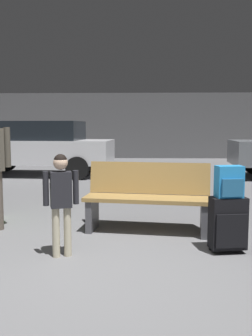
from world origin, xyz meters
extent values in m
cube|color=slate|center=(0.00, 4.00, -0.05)|extent=(18.00, 18.00, 0.10)
cube|color=#565658|center=(0.00, 12.86, 1.40)|extent=(18.00, 0.12, 2.80)
cube|color=#9E7A42|center=(0.52, 1.43, 0.44)|extent=(1.65, 0.65, 0.05)
cube|color=#9E7A42|center=(0.55, 1.67, 0.68)|extent=(1.60, 0.33, 0.42)
cube|color=#4C4C51|center=(-0.20, 1.53, 0.21)|extent=(0.13, 0.41, 0.41)
cube|color=#4C4C51|center=(1.23, 1.33, 0.21)|extent=(0.13, 0.41, 0.41)
cube|color=black|center=(1.37, 0.71, 0.32)|extent=(0.41, 0.25, 0.56)
cube|color=black|center=(1.39, 0.60, 0.26)|extent=(0.34, 0.07, 0.36)
cube|color=#A5A5AA|center=(1.36, 0.79, 0.59)|extent=(0.14, 0.04, 0.02)
cylinder|color=black|center=(1.20, 0.77, 0.02)|extent=(0.02, 0.05, 0.04)
cylinder|color=black|center=(1.52, 0.82, 0.02)|extent=(0.02, 0.05, 0.04)
cube|color=#268CD8|center=(1.37, 0.71, 0.77)|extent=(0.30, 0.20, 0.34)
cube|color=#23608E|center=(1.39, 0.61, 0.72)|extent=(0.23, 0.07, 0.19)
cylinder|color=black|center=(1.37, 0.71, 0.93)|extent=(0.06, 0.03, 0.02)
cylinder|color=beige|center=(-0.33, 0.53, 0.26)|extent=(0.08, 0.08, 0.52)
cylinder|color=beige|center=(-0.45, 0.49, 0.26)|extent=(0.08, 0.08, 0.52)
cube|color=#232328|center=(-0.39, 0.51, 0.71)|extent=(0.24, 0.19, 0.37)
cylinder|color=#232328|center=(-0.24, 0.56, 0.73)|extent=(0.06, 0.06, 0.35)
cylinder|color=#232328|center=(-0.54, 0.47, 0.73)|extent=(0.06, 0.06, 0.35)
sphere|color=beige|center=(-0.39, 0.51, 0.99)|extent=(0.15, 0.15, 0.15)
sphere|color=black|center=(-0.39, 0.51, 1.01)|extent=(0.14, 0.14, 0.14)
cylinder|color=white|center=(-0.50, 0.59, 0.73)|extent=(0.06, 0.06, 0.10)
cylinder|color=red|center=(-0.50, 0.59, 0.80)|extent=(0.01, 0.01, 0.06)
cylinder|color=#4C473D|center=(-1.33, 1.59, 1.09)|extent=(0.09, 0.09, 0.53)
cube|color=silver|center=(-2.40, 7.06, 0.67)|extent=(4.20, 1.96, 0.64)
cube|color=black|center=(-2.25, 7.05, 1.25)|extent=(2.19, 1.67, 0.52)
cylinder|color=black|center=(-3.65, 7.94, 0.30)|extent=(0.61, 0.24, 0.60)
cylinder|color=black|center=(-1.15, 6.17, 0.30)|extent=(0.61, 0.24, 0.60)
cylinder|color=black|center=(-1.05, 7.77, 0.30)|extent=(0.61, 0.24, 0.60)
camera|label=1|loc=(0.41, -3.23, 1.35)|focal=39.59mm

